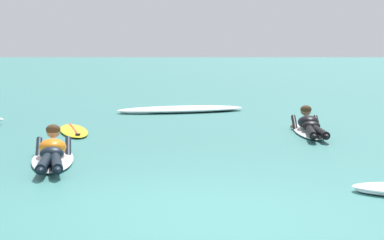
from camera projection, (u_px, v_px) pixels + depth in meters
ground_plane at (194, 111)px, 16.98m from camera, size 120.00×120.00×0.00m
surfer_near at (56, 153)px, 9.79m from camera, size 0.97×2.68×0.53m
surfer_far at (313, 127)px, 12.85m from camera, size 0.62×2.79×0.53m
drifting_surfboard at (77, 131)px, 13.05m from camera, size 1.02×2.11×0.16m
whitewater_front at (184, 109)px, 16.82m from camera, size 3.34×1.77×0.15m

